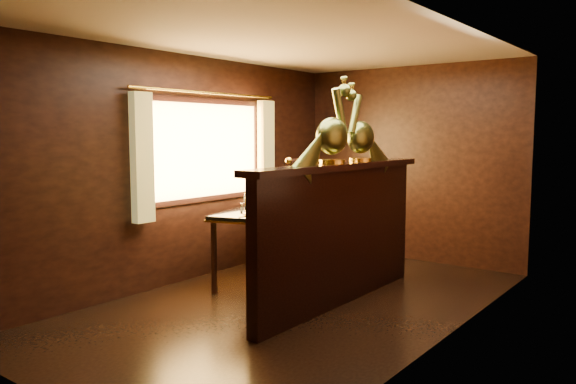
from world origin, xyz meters
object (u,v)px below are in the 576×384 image
(chair_right, at_px, (299,226))
(peacock_right, at_px, (361,123))
(dining_table, at_px, (268,216))
(peacock_left, at_px, (332,120))
(chair_left, at_px, (294,221))

(chair_right, xyz_separation_m, peacock_right, (0.76, -0.01, 1.11))
(dining_table, distance_m, peacock_left, 1.51)
(chair_right, bearing_deg, peacock_right, 16.98)
(peacock_left, bearing_deg, peacock_right, 90.00)
(peacock_left, xyz_separation_m, peacock_right, (0.00, 0.52, -0.02))
(chair_left, bearing_deg, peacock_right, 19.81)
(chair_left, distance_m, peacock_right, 1.22)
(dining_table, bearing_deg, peacock_left, -33.97)
(dining_table, relative_size, peacock_left, 1.88)
(chair_right, bearing_deg, peacock_left, -17.08)
(dining_table, bearing_deg, chair_left, -24.80)
(dining_table, relative_size, peacock_right, 2.01)
(peacock_right, bearing_deg, peacock_left, -90.00)
(peacock_left, relative_size, peacock_right, 1.06)
(chair_left, xyz_separation_m, peacock_left, (0.65, -0.28, 1.04))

